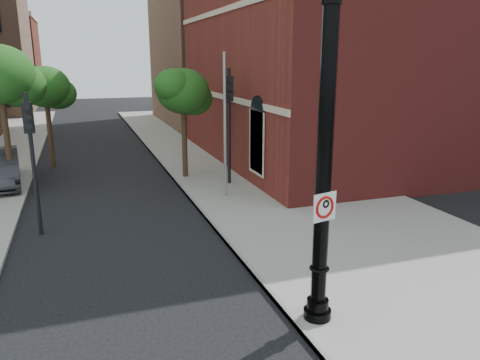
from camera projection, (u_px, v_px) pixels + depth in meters
name	position (u px, v px, depth m)	size (l,w,h in m)	color
ground	(189.00, 324.00, 9.62)	(120.00, 120.00, 0.00)	black
sidewalk_right	(270.00, 181.00, 20.65)	(8.00, 60.00, 0.12)	gray
curb_edge	(183.00, 189.00, 19.40)	(0.10, 60.00, 0.14)	gray
brick_wall_building	(411.00, 41.00, 25.92)	(22.30, 16.30, 12.50)	maroon
bg_building_tan_b	(289.00, 39.00, 40.37)	(22.00, 14.00, 14.00)	#956A51
lamppost	(324.00, 177.00, 8.91)	(0.57, 0.57, 6.74)	black
no_parking_sign	(325.00, 207.00, 8.88)	(0.55, 0.16, 0.56)	white
traffic_signal_left	(31.00, 141.00, 13.85)	(0.29, 0.36, 4.36)	black
traffic_signal_right	(229.00, 108.00, 19.34)	(0.32, 0.41, 4.94)	black
utility_pole	(225.00, 128.00, 17.63)	(0.11, 0.11, 5.56)	#999999
street_tree_a	(0.00, 76.00, 18.50)	(3.26, 2.95, 5.88)	#311E13
street_tree_b	(46.00, 88.00, 22.73)	(2.76, 2.50, 4.98)	#311E13
street_tree_c	(184.00, 92.00, 20.43)	(2.73, 2.47, 4.92)	#311E13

